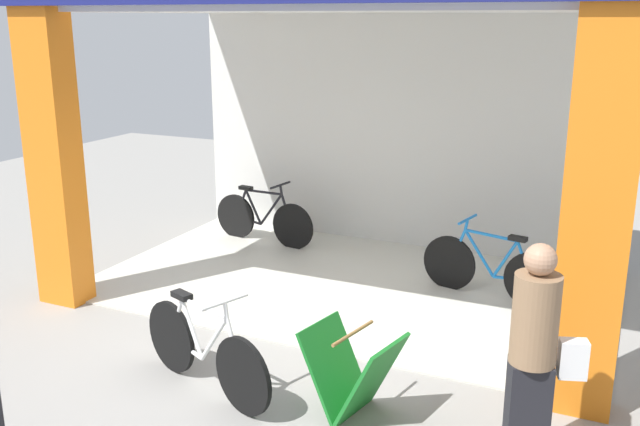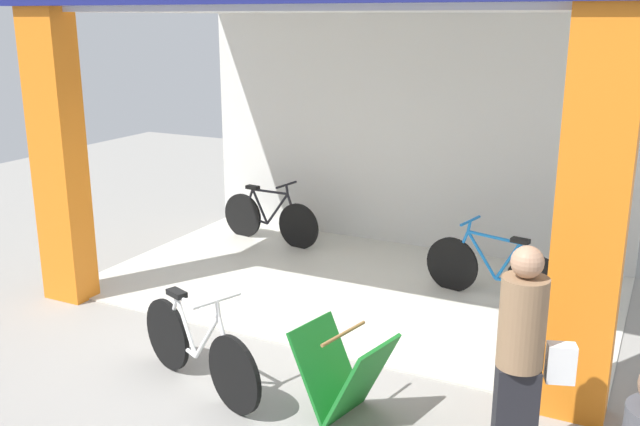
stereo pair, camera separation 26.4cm
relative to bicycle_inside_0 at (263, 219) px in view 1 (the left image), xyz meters
The scene contains 7 objects.
ground_plane 3.38m from the bicycle_inside_0, 57.74° to the right, with size 20.36×20.36×0.00m, color gray.
shop_facade 2.77m from the bicycle_inside_0, 29.36° to the right, with size 6.38×3.97×4.16m.
bicycle_inside_0 is the anchor object (origin of this frame).
bicycle_inside_1 3.51m from the bicycle_inside_0, 12.32° to the right, with size 1.67×0.48×0.93m.
bicycle_parked_0 4.24m from the bicycle_inside_0, 67.79° to the right, with size 1.64×0.66×0.95m.
sandwich_board_sign 4.75m from the bicycle_inside_0, 52.01° to the right, with size 0.85×0.71×0.76m.
pedestrian_2 5.86m from the bicycle_inside_0, 41.81° to the right, with size 0.58×0.41×1.73m.
Camera 1 is at (3.09, -5.78, 3.20)m, focal length 39.84 mm.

